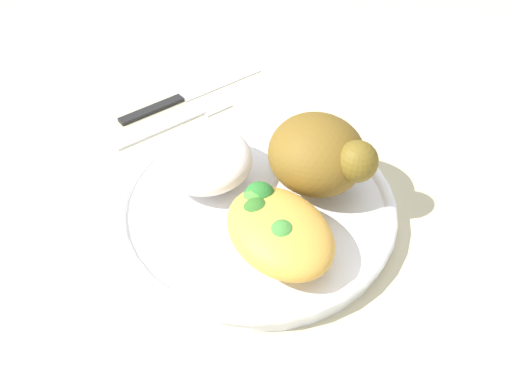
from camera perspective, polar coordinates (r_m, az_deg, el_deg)
The scene contains 7 objects.
ground_plane at distance 0.53m, azimuth -0.00°, elevation -2.38°, with size 2.00×2.00×0.00m, color #C3B993.
plate at distance 0.53m, azimuth -0.00°, elevation -1.55°, with size 0.26×0.26×0.02m.
roasted_chicken at distance 0.51m, azimuth 6.41°, elevation 3.73°, with size 0.10×0.09×0.07m.
rice_pile at distance 0.53m, azimuth -5.29°, elevation 3.38°, with size 0.09×0.09×0.04m, color white.
mac_cheese_with_broccoli at distance 0.47m, azimuth 2.11°, elevation -3.62°, with size 0.11×0.08×0.04m.
fork at distance 0.65m, azimuth -7.50°, elevation 7.20°, with size 0.03×0.14×0.01m.
knife at distance 0.68m, azimuth -7.59°, elevation 9.43°, with size 0.03×0.19×0.01m.
Camera 1 is at (0.31, -0.20, 0.39)m, focal length 39.85 mm.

